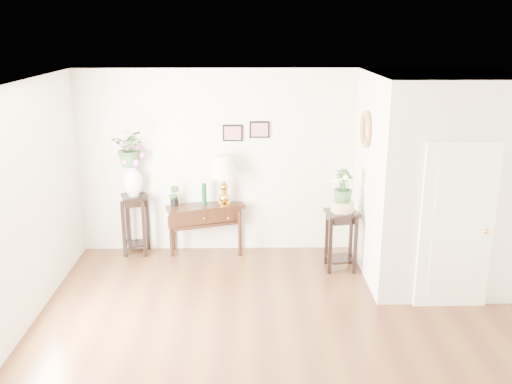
{
  "coord_description": "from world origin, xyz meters",
  "views": [
    {
      "loc": [
        -0.45,
        -5.68,
        3.4
      ],
      "look_at": [
        -0.33,
        1.3,
        1.35
      ],
      "focal_mm": 40.0,
      "sensor_mm": 36.0,
      "label": 1
    }
  ],
  "objects_px": {
    "plant_stand_a": "(136,224)",
    "plant_stand_b": "(341,240)",
    "table_lamp": "(224,183)",
    "console_table": "(206,229)"
  },
  "relations": [
    {
      "from": "plant_stand_a",
      "to": "plant_stand_b",
      "type": "height_order",
      "value": "plant_stand_a"
    },
    {
      "from": "table_lamp",
      "to": "plant_stand_b",
      "type": "xyz_separation_m",
      "value": [
        1.68,
        -0.64,
        -0.68
      ]
    },
    {
      "from": "console_table",
      "to": "table_lamp",
      "type": "distance_m",
      "value": 0.79
    },
    {
      "from": "console_table",
      "to": "plant_stand_a",
      "type": "bearing_deg",
      "value": 161.53
    },
    {
      "from": "table_lamp",
      "to": "plant_stand_a",
      "type": "xyz_separation_m",
      "value": [
        -1.36,
        0.0,
        -0.66
      ]
    },
    {
      "from": "console_table",
      "to": "plant_stand_a",
      "type": "distance_m",
      "value": 1.08
    },
    {
      "from": "plant_stand_a",
      "to": "plant_stand_b",
      "type": "xyz_separation_m",
      "value": [
        3.05,
        -0.64,
        -0.03
      ]
    },
    {
      "from": "table_lamp",
      "to": "plant_stand_b",
      "type": "bearing_deg",
      "value": -20.88
    },
    {
      "from": "console_table",
      "to": "plant_stand_b",
      "type": "xyz_separation_m",
      "value": [
        1.97,
        -0.64,
        0.05
      ]
    },
    {
      "from": "table_lamp",
      "to": "plant_stand_a",
      "type": "relative_size",
      "value": 0.83
    }
  ]
}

